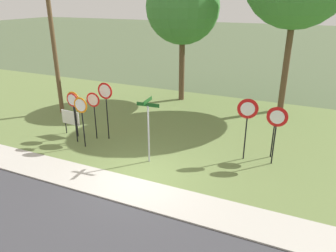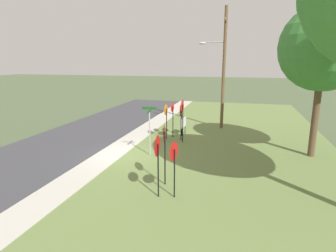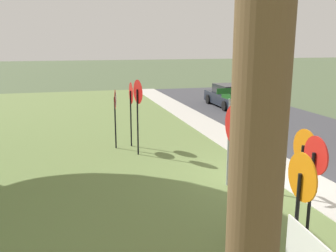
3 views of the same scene
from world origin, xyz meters
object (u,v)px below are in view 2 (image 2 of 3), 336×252
stop_sign_far_left (181,115)px  yield_sign_near_left (157,151)px  street_name_post (150,126)px  notice_board (184,123)px  stop_sign_near_left (173,112)px  yield_sign_near_right (164,139)px  oak_tree_left (324,48)px  stop_sign_near_right (182,111)px  yield_sign_far_left (174,156)px  stop_sign_far_right (166,114)px  stop_sign_far_center (181,113)px  utility_pole (222,65)px

stop_sign_far_left → yield_sign_near_left: 8.16m
street_name_post → notice_board: 4.98m
stop_sign_near_left → stop_sign_far_left: bearing=52.9°
yield_sign_near_right → oak_tree_left: (-5.66, 6.92, 3.81)m
yield_sign_near_right → stop_sign_near_right: bearing=173.8°
yield_sign_near_left → street_name_post: size_ratio=0.90×
stop_sign_near_left → yield_sign_far_left: stop_sign_near_left is taller
yield_sign_near_left → yield_sign_far_left: 0.65m
stop_sign_near_left → yield_sign_near_right: (7.57, 1.52, 0.28)m
stop_sign_far_left → stop_sign_far_right: stop_sign_far_right is taller
notice_board → oak_tree_left: size_ratio=0.15×
yield_sign_near_right → yield_sign_far_left: bearing=21.2°
yield_sign_far_left → street_name_post: bearing=-140.1°
stop_sign_far_center → yield_sign_far_left: size_ratio=1.02×
stop_sign_far_center → yield_sign_far_left: bearing=13.2°
stop_sign_near_left → stop_sign_far_right: stop_sign_near_left is taller
stop_sign_near_left → notice_board: stop_sign_near_left is taller
utility_pole → oak_tree_left: (5.51, 5.49, 0.94)m
stop_sign_near_left → yield_sign_far_left: (8.60, 2.18, -0.07)m
oak_tree_left → stop_sign_far_left: bearing=-99.5°
stop_sign_far_left → stop_sign_far_center: stop_sign_far_left is taller
stop_sign_near_right → stop_sign_far_right: 1.34m
stop_sign_far_center → stop_sign_far_right: 1.33m
stop_sign_near_right → yield_sign_far_left: size_ratio=1.24×
stop_sign_far_right → stop_sign_far_left: bearing=94.7°
yield_sign_far_left → stop_sign_far_center: bearing=-158.1°
stop_sign_near_right → stop_sign_near_left: bearing=-140.7°
utility_pole → notice_board: (2.80, -2.34, -4.05)m
yield_sign_near_right → stop_sign_near_left: bearing=180.0°
stop_sign_near_right → stop_sign_far_left: bearing=-157.2°
oak_tree_left → yield_sign_near_left: bearing=-45.2°
stop_sign_near_left → yield_sign_near_right: 7.72m
stop_sign_far_right → yield_sign_near_right: 7.13m
stop_sign_far_left → oak_tree_left: size_ratio=0.29×
stop_sign_near_right → stop_sign_far_center: size_ratio=1.21×
stop_sign_near_left → yield_sign_far_left: 8.87m
yield_sign_far_left → stop_sign_far_left: bearing=-158.1°
stop_sign_near_left → yield_sign_far_left: bearing=17.7°
utility_pole → notice_board: utility_pole is taller
utility_pole → street_name_post: bearing=-23.2°
yield_sign_near_left → notice_board: size_ratio=1.98×
stop_sign_far_left → notice_board: bearing=178.7°
stop_sign_near_right → yield_sign_near_right: bearing=5.6°
yield_sign_far_left → notice_board: size_ratio=1.80×
stop_sign_far_right → stop_sign_near_left: bearing=158.7°
yield_sign_near_left → notice_board: 9.62m
stop_sign_far_left → yield_sign_near_right: 7.02m
stop_sign_far_center → utility_pole: 5.15m
stop_sign_near_right → oak_tree_left: bearing=84.6°
yield_sign_far_left → oak_tree_left: oak_tree_left is taller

